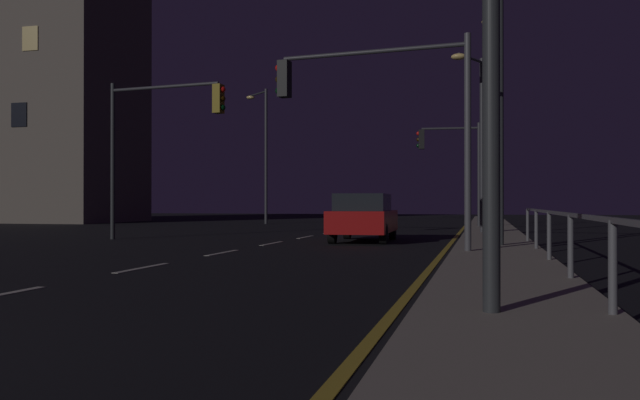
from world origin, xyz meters
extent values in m
plane|color=black|center=(0.00, 17.50, 0.00)|extent=(112.00, 112.00, 0.00)
cube|color=#9E937F|center=(6.77, 17.50, 0.07)|extent=(2.17, 77.00, 0.14)
cube|color=silver|center=(0.00, 9.00, 0.01)|extent=(0.14, 2.00, 0.01)
cube|color=silver|center=(0.00, 13.00, 0.01)|extent=(0.14, 2.00, 0.01)
cube|color=silver|center=(0.00, 17.00, 0.01)|extent=(0.14, 2.00, 0.01)
cube|color=silver|center=(0.00, 21.00, 0.01)|extent=(0.14, 2.00, 0.01)
cube|color=silver|center=(0.00, 25.00, 0.01)|extent=(0.14, 2.00, 0.01)
cube|color=silver|center=(0.00, 29.00, 0.01)|extent=(0.14, 2.00, 0.01)
cube|color=silver|center=(0.00, 33.00, 0.01)|extent=(0.14, 2.00, 0.01)
cube|color=silver|center=(0.00, 37.00, 0.01)|extent=(0.14, 2.00, 0.01)
cube|color=silver|center=(0.00, 41.00, 0.01)|extent=(0.14, 2.00, 0.01)
cube|color=silver|center=(0.00, 45.00, 0.01)|extent=(0.14, 2.00, 0.01)
cube|color=gold|center=(5.43, 22.50, 0.01)|extent=(0.14, 53.00, 0.01)
cube|color=#B71414|center=(2.59, 18.84, 0.67)|extent=(1.98, 4.46, 0.70)
cube|color=#1E2328|center=(2.60, 18.59, 1.29)|extent=(1.69, 2.52, 0.55)
cylinder|color=black|center=(1.74, 20.22, 0.32)|extent=(0.24, 0.65, 0.64)
cylinder|color=black|center=(3.34, 20.28, 0.32)|extent=(0.24, 0.65, 0.64)
cylinder|color=black|center=(1.85, 17.40, 0.32)|extent=(0.24, 0.65, 0.64)
cylinder|color=black|center=(3.44, 17.46, 0.32)|extent=(0.24, 0.65, 0.64)
cylinder|color=#4C4C51|center=(6.07, 13.31, 2.71)|extent=(0.16, 0.16, 5.14)
cylinder|color=#38383D|center=(3.73, 13.57, 5.03)|extent=(4.69, 0.61, 0.11)
cube|color=black|center=(1.39, 13.82, 4.51)|extent=(0.31, 0.37, 0.95)
sphere|color=red|center=(1.24, 13.83, 4.81)|extent=(0.20, 0.20, 0.20)
sphere|color=black|center=(1.24, 13.83, 4.51)|extent=(0.20, 0.20, 0.20)
sphere|color=black|center=(1.24, 13.83, 4.21)|extent=(0.20, 0.20, 0.20)
cylinder|color=#2D3033|center=(-6.22, 18.04, 2.74)|extent=(0.16, 0.16, 5.48)
cylinder|color=#38383D|center=(-4.14, 17.81, 5.23)|extent=(4.19, 0.56, 0.11)
cube|color=olive|center=(-2.05, 17.59, 4.71)|extent=(0.32, 0.37, 0.95)
sphere|color=red|center=(-1.90, 17.57, 5.01)|extent=(0.20, 0.20, 0.20)
sphere|color=black|center=(-1.90, 17.57, 4.71)|extent=(0.20, 0.20, 0.20)
sphere|color=black|center=(-1.90, 17.57, 4.41)|extent=(0.20, 0.20, 0.20)
cylinder|color=#38383D|center=(6.22, 30.31, 2.67)|extent=(0.16, 0.16, 5.06)
cylinder|color=#38383D|center=(4.83, 30.20, 4.95)|extent=(2.77, 0.33, 0.11)
cube|color=black|center=(3.45, 30.09, 4.42)|extent=(0.31, 0.36, 0.95)
sphere|color=red|center=(3.30, 30.08, 4.72)|extent=(0.20, 0.20, 0.20)
sphere|color=black|center=(3.30, 30.08, 4.42)|extent=(0.20, 0.20, 0.20)
sphere|color=black|center=(3.30, 30.08, 4.12)|extent=(0.20, 0.20, 0.20)
cylinder|color=#38383D|center=(-6.61, 35.87, 4.17)|extent=(0.18, 0.18, 8.34)
cylinder|color=#2D3033|center=(-7.37, 36.57, 8.19)|extent=(1.59, 1.48, 0.10)
ellipsoid|color=#F9D172|center=(-8.13, 37.27, 8.09)|extent=(0.56, 0.36, 0.24)
cylinder|color=#2D3033|center=(6.87, 15.74, 3.53)|extent=(0.18, 0.18, 6.79)
cylinder|color=#4C4C51|center=(6.76, 16.67, 6.78)|extent=(0.31, 1.88, 0.10)
ellipsoid|color=#F9D172|center=(6.66, 17.61, 6.68)|extent=(0.56, 0.36, 0.24)
cylinder|color=#38383D|center=(6.37, 23.76, 3.53)|extent=(0.18, 0.18, 6.78)
cylinder|color=#4C4C51|center=(5.96, 22.92, 6.77)|extent=(0.92, 1.72, 0.10)
ellipsoid|color=#F9D172|center=(5.55, 22.08, 6.67)|extent=(0.56, 0.36, 0.24)
cylinder|color=#59595E|center=(7.70, 4.62, 0.61)|extent=(0.09, 0.09, 0.95)
cylinder|color=#59595E|center=(7.70, 7.93, 0.61)|extent=(0.09, 0.09, 0.95)
cylinder|color=#59595E|center=(7.70, 11.24, 0.61)|extent=(0.09, 0.09, 0.95)
cylinder|color=#59595E|center=(7.70, 14.54, 0.61)|extent=(0.09, 0.09, 0.95)
cylinder|color=#59595E|center=(7.70, 17.85, 0.61)|extent=(0.09, 0.09, 0.95)
cube|color=slate|center=(7.70, 7.93, 1.09)|extent=(0.06, 19.85, 0.06)
cube|color=#6B6056|center=(-25.04, 36.39, 8.18)|extent=(16.20, 8.32, 16.36)
cube|color=#EACC7A|center=(-20.66, 32.20, 11.42)|extent=(1.10, 0.06, 1.50)
cube|color=black|center=(-21.45, 32.20, 6.74)|extent=(1.10, 0.06, 1.50)
camera|label=1|loc=(6.44, -2.52, 1.26)|focal=36.81mm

